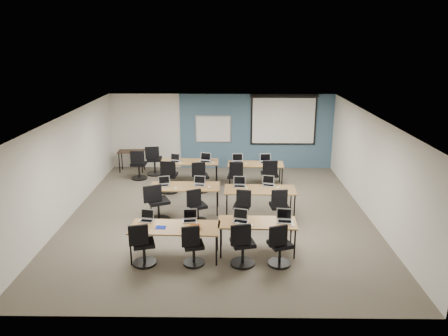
{
  "coord_description": "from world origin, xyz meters",
  "views": [
    {
      "loc": [
        0.28,
        -10.94,
        4.65
      ],
      "look_at": [
        0.13,
        0.4,
        1.21
      ],
      "focal_mm": 35.0,
      "sensor_mm": 36.0,
      "label": 1
    }
  ],
  "objects_px": {
    "laptop_3": "(285,218)",
    "task_chair_7": "(279,209)",
    "task_chair_6": "(242,209)",
    "laptop_4": "(164,183)",
    "laptop_2": "(241,218)",
    "training_table_front_left": "(175,229)",
    "training_table_mid_right": "(260,191)",
    "laptop_1": "(190,218)",
    "training_table_back_left": "(189,163)",
    "laptop_6": "(240,184)",
    "training_table_back_right": "(256,165)",
    "projector_screen": "(284,117)",
    "task_chair_2": "(242,248)",
    "laptop_10": "(238,160)",
    "task_chair_8": "(169,179)",
    "task_chair_1": "(193,249)",
    "laptop_9": "(206,160)",
    "task_chair_9": "(200,179)",
    "task_chair_4": "(157,206)",
    "task_chair_10": "(235,179)",
    "task_chair_5": "(197,209)",
    "spare_chair_b": "(139,167)",
    "training_table_mid_left": "(185,187)",
    "spare_chair_a": "(154,163)",
    "task_chair_3": "(279,248)",
    "training_table_front_right": "(257,224)",
    "task_chair_0": "(143,248)",
    "laptop_11": "(265,160)",
    "whiteboard": "(213,129)",
    "task_chair_11": "(270,178)",
    "laptop_0": "(147,218)",
    "laptop_8": "(175,160)",
    "laptop_5": "(200,183)",
    "utility_table": "(131,153)",
    "laptop_7": "(268,183)"
  },
  "relations": [
    {
      "from": "laptop_9",
      "to": "task_chair_9",
      "type": "height_order",
      "value": "laptop_9"
    },
    {
      "from": "training_table_front_left",
      "to": "task_chair_8",
      "type": "relative_size",
      "value": 1.83
    },
    {
      "from": "training_table_mid_right",
      "to": "task_chair_9",
      "type": "distance_m",
      "value": 2.5
    },
    {
      "from": "projector_screen",
      "to": "training_table_back_left",
      "type": "bearing_deg",
      "value": -152.38
    },
    {
      "from": "task_chair_7",
      "to": "laptop_10",
      "type": "relative_size",
      "value": 2.83
    },
    {
      "from": "training_table_mid_left",
      "to": "task_chair_3",
      "type": "xyz_separation_m",
      "value": [
        2.27,
        -2.98,
        -0.29
      ]
    },
    {
      "from": "training_table_back_left",
      "to": "spare_chair_a",
      "type": "bearing_deg",
      "value": 146.92
    },
    {
      "from": "training_table_front_left",
      "to": "laptop_8",
      "type": "distance_m",
      "value": 5.11
    },
    {
      "from": "laptop_3",
      "to": "task_chair_7",
      "type": "height_order",
      "value": "laptop_3"
    },
    {
      "from": "training_table_back_left",
      "to": "laptop_4",
      "type": "height_order",
      "value": "laptop_4"
    },
    {
      "from": "training_table_back_left",
      "to": "task_chair_4",
      "type": "distance_m",
      "value": 3.24
    },
    {
      "from": "training_table_front_left",
      "to": "task_chair_2",
      "type": "distance_m",
      "value": 1.51
    },
    {
      "from": "training_table_mid_left",
      "to": "training_table_mid_right",
      "type": "bearing_deg",
      "value": -6.47
    },
    {
      "from": "laptop_1",
      "to": "training_table_back_left",
      "type": "bearing_deg",
      "value": 87.67
    },
    {
      "from": "projector_screen",
      "to": "utility_table",
      "type": "relative_size",
      "value": 2.6
    },
    {
      "from": "task_chair_7",
      "to": "laptop_9",
      "type": "relative_size",
      "value": 2.72
    },
    {
      "from": "laptop_4",
      "to": "spare_chair_b",
      "type": "xyz_separation_m",
      "value": [
        -1.26,
        2.73,
        -0.37
      ]
    },
    {
      "from": "laptop_5",
      "to": "task_chair_9",
      "type": "distance_m",
      "value": 1.53
    },
    {
      "from": "spare_chair_b",
      "to": "task_chair_7",
      "type": "bearing_deg",
      "value": -38.1
    },
    {
      "from": "laptop_1",
      "to": "task_chair_2",
      "type": "height_order",
      "value": "task_chair_2"
    },
    {
      "from": "laptop_0",
      "to": "laptop_3",
      "type": "relative_size",
      "value": 0.88
    },
    {
      "from": "laptop_4",
      "to": "task_chair_6",
      "type": "distance_m",
      "value": 2.33
    },
    {
      "from": "training_table_back_left",
      "to": "laptop_3",
      "type": "bearing_deg",
      "value": -62.94
    },
    {
      "from": "laptop_3",
      "to": "laptop_1",
      "type": "bearing_deg",
      "value": -172.92
    },
    {
      "from": "laptop_0",
      "to": "laptop_2",
      "type": "distance_m",
      "value": 2.08
    },
    {
      "from": "training_table_front_right",
      "to": "task_chair_5",
      "type": "relative_size",
      "value": 1.81
    },
    {
      "from": "training_table_back_left",
      "to": "task_chair_3",
      "type": "bearing_deg",
      "value": -67.4
    },
    {
      "from": "training_table_mid_left",
      "to": "laptop_2",
      "type": "distance_m",
      "value": 2.76
    },
    {
      "from": "training_table_back_left",
      "to": "task_chair_2",
      "type": "relative_size",
      "value": 1.88
    },
    {
      "from": "task_chair_6",
      "to": "laptop_10",
      "type": "relative_size",
      "value": 2.73
    },
    {
      "from": "task_chair_4",
      "to": "training_table_back_left",
      "type": "bearing_deg",
      "value": 55.03
    },
    {
      "from": "task_chair_3",
      "to": "spare_chair_a",
      "type": "bearing_deg",
      "value": 99.93
    },
    {
      "from": "training_table_back_left",
      "to": "laptop_6",
      "type": "distance_m",
      "value": 2.9
    },
    {
      "from": "training_table_mid_right",
      "to": "laptop_1",
      "type": "distance_m",
      "value": 2.69
    },
    {
      "from": "laptop_2",
      "to": "training_table_front_left",
      "type": "bearing_deg",
      "value": -151.3
    },
    {
      "from": "laptop_2",
      "to": "laptop_11",
      "type": "xyz_separation_m",
      "value": [
        0.92,
        4.7,
        0.0
      ]
    },
    {
      "from": "task_chair_6",
      "to": "laptop_4",
      "type": "bearing_deg",
      "value": 169.17
    },
    {
      "from": "task_chair_9",
      "to": "task_chair_11",
      "type": "bearing_deg",
      "value": -11.22
    },
    {
      "from": "task_chair_11",
      "to": "training_table_mid_right",
      "type": "bearing_deg",
      "value": -105.8
    },
    {
      "from": "laptop_0",
      "to": "task_chair_1",
      "type": "relative_size",
      "value": 0.32
    },
    {
      "from": "task_chair_4",
      "to": "task_chair_10",
      "type": "relative_size",
      "value": 1.06
    },
    {
      "from": "utility_table",
      "to": "task_chair_6",
      "type": "bearing_deg",
      "value": -52.73
    },
    {
      "from": "task_chair_1",
      "to": "laptop_4",
      "type": "distance_m",
      "value": 3.24
    },
    {
      "from": "task_chair_2",
      "to": "task_chair_0",
      "type": "bearing_deg",
      "value": 166.22
    },
    {
      "from": "laptop_2",
      "to": "laptop_7",
      "type": "relative_size",
      "value": 1.02
    },
    {
      "from": "task_chair_5",
      "to": "task_chair_7",
      "type": "relative_size",
      "value": 0.97
    },
    {
      "from": "whiteboard",
      "to": "projector_screen",
      "type": "bearing_deg",
      "value": -0.45
    },
    {
      "from": "training_table_back_left",
      "to": "laptop_6",
      "type": "bearing_deg",
      "value": -57.73
    },
    {
      "from": "training_table_back_right",
      "to": "laptop_3",
      "type": "height_order",
      "value": "laptop_3"
    },
    {
      "from": "training_table_front_left",
      "to": "spare_chair_a",
      "type": "relative_size",
      "value": 1.82
    }
  ]
}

